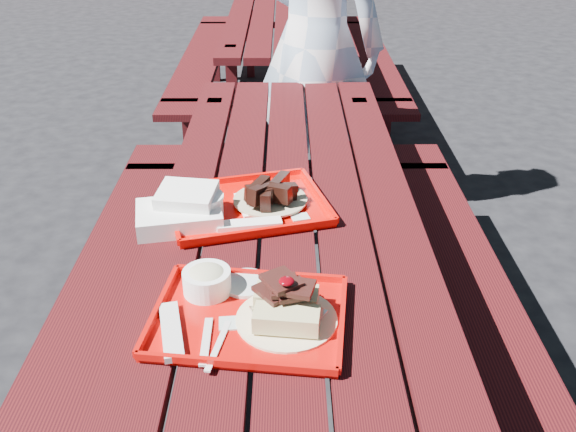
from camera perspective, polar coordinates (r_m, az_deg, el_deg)
The scene contains 7 objects.
ground at distance 2.27m, azimuth -0.02°, elevation -16.44°, with size 60.00×60.00×0.00m, color black.
picnic_table_near at distance 1.91m, azimuth -0.02°, elevation -4.61°, with size 1.41×2.40×0.75m.
picnic_table_far at distance 4.51m, azimuth -0.15°, elevation 15.57°, with size 1.41×2.40×0.75m.
near_tray at distance 1.40m, azimuth -3.41°, elevation -7.84°, with size 0.45×0.37×0.13m.
far_tray at distance 1.81m, azimuth -3.82°, elevation 1.07°, with size 0.51×0.44×0.07m.
white_cloth at distance 1.76m, azimuth -9.46°, elevation 0.48°, with size 0.25×0.21×0.09m.
person at distance 3.04m, azimuth 2.44°, elevation 15.18°, with size 0.65×0.43×1.78m, color #A0BBD8.
Camera 1 is at (-0.01, -1.59, 1.62)m, focal length 40.00 mm.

